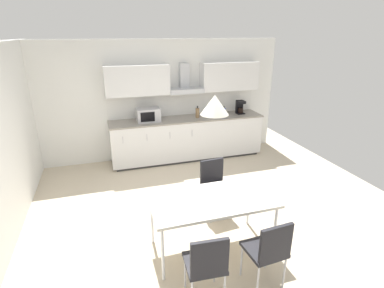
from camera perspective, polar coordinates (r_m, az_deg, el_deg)
ground_plane at (r=4.74m, az=-0.53°, el=-14.26°), size 7.20×7.99×0.02m
wall_back at (r=6.69m, az=-7.35°, el=8.20°), size 5.76×0.10×2.57m
kitchen_counter at (r=6.70m, az=-0.84°, el=1.16°), size 3.37×0.68×0.93m
backsplash_tile at (r=6.79m, az=-1.63°, el=7.70°), size 3.35×0.02×0.50m
upper_wall_cabinets at (r=6.54m, az=-1.30°, el=12.33°), size 3.35×0.40×0.61m
microwave at (r=6.34m, az=-8.33°, el=5.54°), size 0.48×0.35×0.28m
coffee_maker at (r=6.99m, az=9.11°, el=6.98°), size 0.18×0.19×0.30m
bottle_brown at (r=6.57m, az=1.04°, el=5.99°), size 0.08×0.08×0.26m
bottle_blue at (r=6.78m, az=6.04°, el=6.16°), size 0.08×0.08×0.21m
dining_table at (r=3.82m, az=3.85°, el=-10.95°), size 1.55×0.81×0.75m
chair_far_right at (r=4.65m, az=4.27°, el=-7.23°), size 0.43×0.43×0.87m
chair_near_left at (r=3.23m, az=2.80°, el=-21.57°), size 0.43×0.43×0.87m
chair_near_right at (r=3.48m, az=14.46°, el=-18.64°), size 0.43×0.43×0.87m
pendant_lamp at (r=3.34m, az=4.35°, el=7.44°), size 0.32×0.32×0.22m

